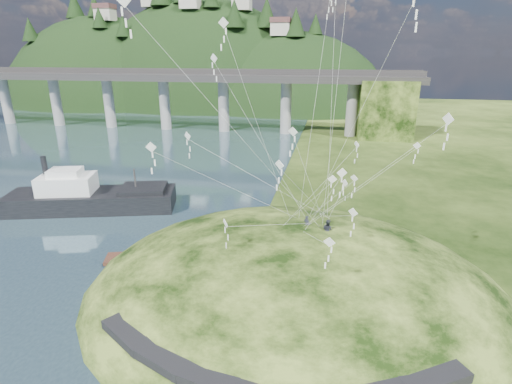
# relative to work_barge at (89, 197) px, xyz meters

# --- Properties ---
(ground) EXTENTS (320.00, 320.00, 0.00)m
(ground) POSITION_rel_work_barge_xyz_m (19.01, -15.11, -1.76)
(ground) COLOR black
(ground) RESTS_ON ground
(grass_hill) EXTENTS (36.00, 32.00, 13.00)m
(grass_hill) POSITION_rel_work_barge_xyz_m (27.01, -13.11, -3.26)
(grass_hill) COLOR black
(grass_hill) RESTS_ON ground
(footpath) EXTENTS (22.29, 5.84, 0.83)m
(footpath) POSITION_rel_work_barge_xyz_m (26.47, -24.85, 0.32)
(footpath) COLOR black
(footpath) RESTS_ON ground
(bridge) EXTENTS (160.00, 11.00, 15.00)m
(bridge) POSITION_rel_work_barge_xyz_m (-7.45, 54.96, 7.94)
(bridge) COLOR #2D2B2B
(bridge) RESTS_ON ground
(far_ridge) EXTENTS (153.00, 70.00, 94.50)m
(far_ridge) POSITION_rel_work_barge_xyz_m (-24.57, 107.06, -9.20)
(far_ridge) COLOR black
(far_ridge) RESTS_ON ground
(work_barge) EXTENTS (20.85, 10.65, 7.04)m
(work_barge) POSITION_rel_work_barge_xyz_m (0.00, 0.00, 0.00)
(work_barge) COLOR black
(work_barge) RESTS_ON ground
(wooden_dock) EXTENTS (13.41, 5.97, 0.96)m
(wooden_dock) POSITION_rel_work_barge_xyz_m (15.61, -10.09, -1.34)
(wooden_dock) COLOR #3D2219
(wooden_dock) RESTS_ON ground
(kite_flyers) EXTENTS (2.66, 1.59, 1.79)m
(kite_flyers) POSITION_rel_work_barge_xyz_m (29.02, -11.17, 4.01)
(kite_flyers) COLOR #282C36
(kite_flyers) RESTS_ON ground
(kite_swarm) EXTENTS (20.35, 16.45, 19.74)m
(kite_swarm) POSITION_rel_work_barge_xyz_m (27.61, -12.55, 12.34)
(kite_swarm) COLOR white
(kite_swarm) RESTS_ON ground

